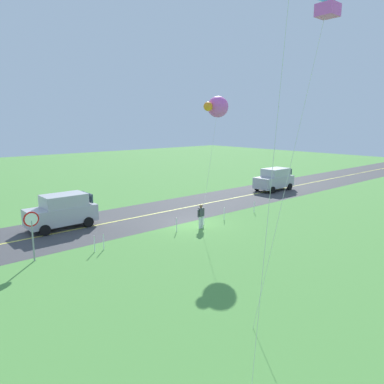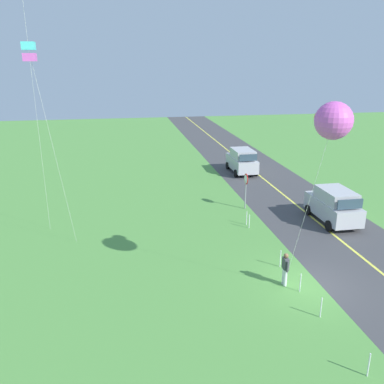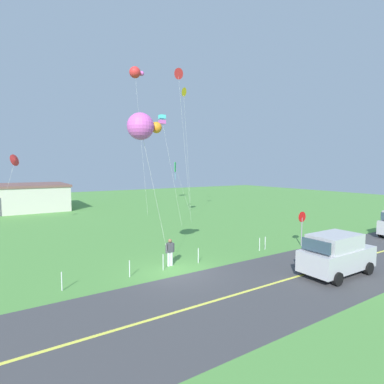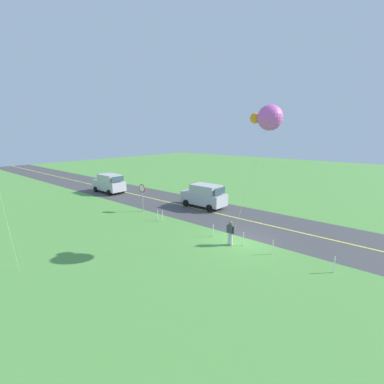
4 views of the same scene
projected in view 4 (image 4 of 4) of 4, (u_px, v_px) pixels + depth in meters
The scene contains 14 objects.
ground_plane at pixel (241, 241), 18.09m from camera, with size 120.00×120.00×0.10m, color #549342.
asphalt_road at pixel (267, 225), 21.05m from camera, with size 120.00×7.00×0.00m, color #424244.
road_centre_stripe at pixel (267, 225), 21.05m from camera, with size 120.00×0.16×0.00m, color #E5E04C.
car_suv_foreground at pixel (204, 196), 25.90m from camera, with size 4.40×2.12×2.24m.
car_parked_east_far at pixel (109, 183), 32.34m from camera, with size 4.40×2.12×2.24m.
stop_sign at pixel (142, 192), 24.32m from camera, with size 0.76×0.08×2.56m.
person_adult_near at pixel (230, 232), 17.11m from camera, with size 0.58×0.22×1.60m.
kite_red_low at pixel (269, 118), 14.80m from camera, with size 2.68×1.40×8.59m.
fence_post_0 at pixel (334, 265), 13.76m from camera, with size 0.05×0.05×0.90m, color silver.
fence_post_1 at pixel (273, 247), 15.86m from camera, with size 0.05×0.05×0.90m, color silver.
fence_post_2 at pixel (243, 239), 17.11m from camera, with size 0.05×0.05×0.90m, color silver.
fence_post_3 at pixel (213, 230), 18.61m from camera, with size 0.05×0.05×0.90m, color silver.
fence_post_4 at pixel (162, 216), 21.84m from camera, with size 0.05×0.05×0.90m, color silver.
fence_post_5 at pixel (158, 215), 22.19m from camera, with size 0.05×0.05×0.90m, color silver.
Camera 4 is at (-8.46, 15.07, 7.05)m, focal length 25.08 mm.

